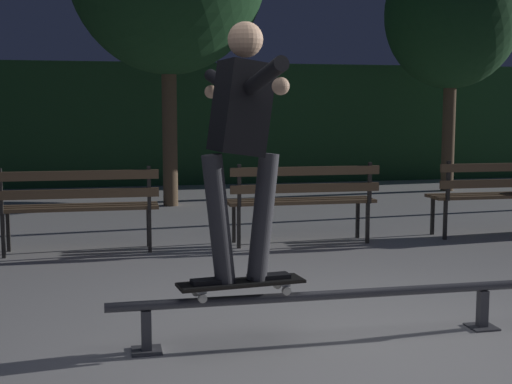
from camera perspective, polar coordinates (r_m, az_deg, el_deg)
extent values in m
plane|color=#ADAAA8|center=(4.31, 6.49, -12.87)|extent=(90.00, 90.00, 0.00)
cube|color=#234C28|center=(13.80, -6.59, 5.54)|extent=(24.00, 1.20, 2.29)
cylinder|color=#47474C|center=(4.46, 5.50, -8.38)|extent=(2.69, 0.06, 0.06)
cube|color=#47474C|center=(4.31, -8.92, -11.13)|extent=(0.06, 0.06, 0.25)
cube|color=#47474C|center=(4.35, -8.89, -12.64)|extent=(0.18, 0.18, 0.01)
cube|color=#47474C|center=(4.94, 17.95, -9.07)|extent=(0.06, 0.06, 0.25)
cube|color=#47474C|center=(4.97, 17.90, -10.41)|extent=(0.18, 0.18, 0.01)
cube|color=black|center=(4.31, -1.22, -7.40)|extent=(0.80, 0.29, 0.02)
cube|color=black|center=(4.30, -1.22, -7.27)|extent=(0.78, 0.28, 0.00)
cube|color=#9E9EA3|center=(4.40, 2.10, -7.35)|extent=(0.07, 0.17, 0.02)
cube|color=#9E9EA3|center=(4.24, -4.67, -7.90)|extent=(0.07, 0.17, 0.02)
cylinder|color=beige|center=(4.33, 2.48, -8.04)|extent=(0.06, 0.04, 0.05)
cylinder|color=beige|center=(4.48, 1.73, -7.54)|extent=(0.06, 0.04, 0.05)
cylinder|color=beige|center=(4.17, -4.39, -8.63)|extent=(0.06, 0.04, 0.05)
cylinder|color=beige|center=(4.32, -4.93, -8.09)|extent=(0.06, 0.04, 0.05)
cube|color=black|center=(4.36, 1.05, -6.90)|extent=(0.27, 0.13, 0.03)
cube|color=black|center=(4.25, -3.55, -7.27)|extent=(0.27, 0.13, 0.03)
cylinder|color=#333338|center=(4.27, 0.56, -2.05)|extent=(0.22, 0.15, 0.79)
cylinder|color=#333338|center=(4.19, -3.06, -2.24)|extent=(0.22, 0.15, 0.79)
cube|color=black|center=(4.17, -1.26, 6.84)|extent=(0.37, 0.40, 0.57)
cylinder|color=black|center=(3.82, 0.50, 9.24)|extent=(0.16, 0.61, 0.21)
cylinder|color=black|center=(4.54, -2.74, 8.85)|extent=(0.16, 0.61, 0.21)
sphere|color=tan|center=(3.55, 2.02, 8.60)|extent=(0.09, 0.09, 0.09)
sphere|color=tan|center=(4.81, -3.68, 8.14)|extent=(0.09, 0.09, 0.09)
sphere|color=tan|center=(4.20, -0.87, 12.30)|extent=(0.21, 0.21, 0.21)
cube|color=#282623|center=(7.46, -8.76, -2.73)|extent=(0.04, 0.04, 0.44)
cube|color=#282623|center=(7.15, -8.65, -3.15)|extent=(0.04, 0.04, 0.44)
cube|color=#282623|center=(7.04, -8.70, 0.32)|extent=(0.04, 0.04, 0.44)
cube|color=#282623|center=(7.54, -19.52, -2.95)|extent=(0.04, 0.04, 0.44)
cube|color=#282623|center=(7.23, -19.89, -3.37)|extent=(0.04, 0.04, 0.44)
cube|color=#282623|center=(7.13, -20.08, 0.06)|extent=(0.04, 0.04, 0.44)
cube|color=brown|center=(7.41, -14.23, -1.06)|extent=(1.60, 0.11, 0.04)
cube|color=brown|center=(7.27, -14.29, -1.21)|extent=(1.60, 0.11, 0.04)
cube|color=brown|center=(7.14, -14.35, -1.37)|extent=(1.60, 0.11, 0.04)
cube|color=brown|center=(7.05, -14.42, -0.14)|extent=(1.60, 0.06, 0.09)
cube|color=brown|center=(7.03, -14.47, 1.31)|extent=(1.60, 0.06, 0.09)
cube|color=#282623|center=(7.93, 8.27, -2.15)|extent=(0.04, 0.04, 0.44)
cube|color=#282623|center=(7.64, 9.07, -2.51)|extent=(0.04, 0.04, 0.44)
cube|color=#282623|center=(7.54, 9.23, 0.74)|extent=(0.04, 0.04, 0.44)
cube|color=#282623|center=(7.59, -1.82, -2.49)|extent=(0.04, 0.04, 0.44)
cube|color=#282623|center=(7.28, -1.42, -2.89)|extent=(0.04, 0.04, 0.44)
cube|color=#282623|center=(7.18, -1.37, 0.52)|extent=(0.04, 0.04, 0.44)
cube|color=brown|center=(7.68, 3.39, -0.59)|extent=(1.60, 0.11, 0.04)
cube|color=brown|center=(7.54, 3.65, -0.73)|extent=(1.60, 0.11, 0.04)
cube|color=brown|center=(7.41, 3.93, -0.87)|extent=(1.60, 0.11, 0.04)
cube|color=brown|center=(7.32, 4.08, 0.31)|extent=(1.60, 0.06, 0.09)
cube|color=brown|center=(7.30, 4.09, 1.72)|extent=(1.60, 0.06, 0.09)
cube|color=#282623|center=(8.31, 14.17, -1.88)|extent=(0.04, 0.04, 0.44)
cube|color=#282623|center=(8.03, 15.14, -2.21)|extent=(0.04, 0.04, 0.44)
cube|color=#282623|center=(7.94, 15.37, 0.88)|extent=(0.04, 0.04, 0.44)
cube|color=brown|center=(8.59, 18.53, -0.15)|extent=(1.60, 0.11, 0.04)
cube|color=brown|center=(8.47, 19.00, -0.26)|extent=(1.60, 0.11, 0.04)
cube|color=brown|center=(8.35, 19.48, -0.38)|extent=(1.60, 0.11, 0.04)
cube|color=brown|center=(8.27, 19.77, 0.68)|extent=(1.60, 0.06, 0.09)
cube|color=brown|center=(8.25, 19.82, 1.92)|extent=(1.60, 0.06, 0.09)
cylinder|color=brown|center=(12.74, 15.40, 4.75)|extent=(0.22, 0.22, 2.07)
ellipsoid|color=#193D1E|center=(12.83, 15.69, 13.79)|extent=(2.31, 2.31, 2.54)
cylinder|color=brown|center=(10.46, -7.04, 5.13)|extent=(0.22, 0.22, 2.29)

